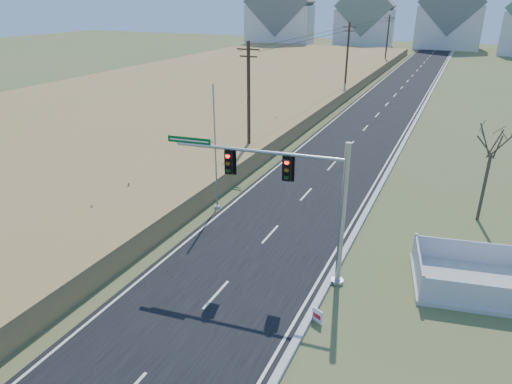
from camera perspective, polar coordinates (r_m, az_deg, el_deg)
name	(u,v)px	position (r m, az deg, el deg)	size (l,w,h in m)	color
ground	(237,272)	(21.73, -2.40, -10.01)	(260.00, 260.00, 0.00)	#4B5C2C
road	(400,90)	(67.72, 17.51, 12.05)	(8.00, 180.00, 0.06)	black
curb	(431,92)	(67.32, 21.06, 11.58)	(0.30, 180.00, 0.18)	#B2AFA8
reed_marsh	(213,84)	(65.78, -5.43, 13.23)	(38.00, 110.00, 1.30)	#A37349
utility_pole_near	(249,100)	(35.26, -0.92, 11.38)	(1.80, 0.26, 9.00)	#422D1E
utility_pole_mid	(347,57)	(63.34, 11.32, 16.22)	(1.80, 0.26, 9.00)	#422D1E
utility_pole_far	(387,39)	(92.63, 16.09, 17.86)	(1.80, 0.26, 9.00)	#422D1E
condo_nw	(280,15)	(125.13, 3.05, 21.22)	(17.69, 13.38, 19.05)	silver
condo_nnw	(365,18)	(127.01, 13.46, 20.35)	(14.93, 11.17, 17.03)	silver
condo_n	(451,16)	(128.38, 23.15, 19.54)	(15.27, 10.20, 18.54)	silver
traffic_signal_mast	(301,195)	(19.58, 5.61, -0.31)	(8.26, 1.19, 6.60)	#9EA0A5
fence_enclosure	(482,283)	(22.83, 26.37, -10.13)	(6.46, 5.00, 1.32)	#B7B5AD
open_sign	(317,316)	(18.77, 7.66, -15.09)	(0.46, 0.25, 0.60)	white
flagpole	(216,162)	(26.90, -5.06, 3.82)	(0.34, 0.34, 7.54)	#B7B5AD
bare_tree	(494,140)	(27.86, 27.61, 5.79)	(2.25, 2.25, 5.96)	#4C3F33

